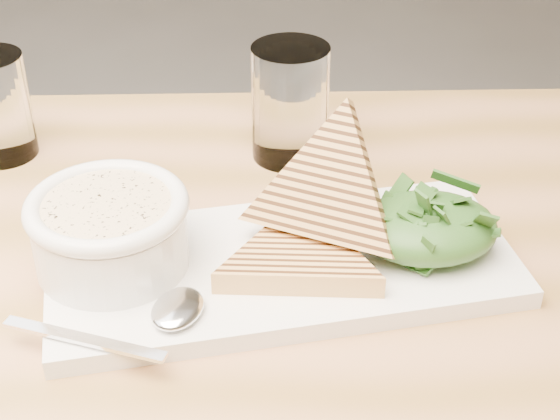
{
  "coord_description": "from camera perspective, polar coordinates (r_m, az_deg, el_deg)",
  "views": [
    {
      "loc": [
        0.27,
        -0.3,
        1.17
      ],
      "look_at": [
        0.31,
        0.27,
        0.78
      ],
      "focal_mm": 55.0,
      "sensor_mm": 36.0,
      "label": 1
    }
  ],
  "objects": [
    {
      "name": "table_top",
      "position": [
        0.68,
        -11.57,
        -9.64
      ],
      "size": [
        1.28,
        0.89,
        0.04
      ],
      "primitive_type": "cube",
      "rotation": [
        0.0,
        0.0,
        -0.05
      ],
      "color": "#B57D51",
      "rests_on": "ground"
    },
    {
      "name": "soup",
      "position": [
        0.68,
        -11.45,
        0.13
      ],
      "size": [
        0.1,
        0.1,
        0.01
      ],
      "primitive_type": "cylinder",
      "color": "beige",
      "rests_on": "soup_bowl"
    },
    {
      "name": "glass_far",
      "position": [
        0.84,
        0.68,
        7.13
      ],
      "size": [
        0.08,
        0.08,
        0.12
      ],
      "primitive_type": "cylinder",
      "color": "white",
      "rests_on": "table_top"
    },
    {
      "name": "salad_base",
      "position": [
        0.71,
        9.76,
        -1.16
      ],
      "size": [
        0.12,
        0.09,
        0.04
      ],
      "primitive_type": "ellipsoid",
      "color": "#1B4315",
      "rests_on": "platter"
    },
    {
      "name": "platter",
      "position": [
        0.7,
        0.12,
        -3.73
      ],
      "size": [
        0.4,
        0.22,
        0.02
      ],
      "primitive_type": "cube",
      "rotation": [
        0.0,
        0.0,
        0.13
      ],
      "color": "white",
      "rests_on": "table_top"
    },
    {
      "name": "sandwich_lean",
      "position": [
        0.69,
        3.17,
        1.16
      ],
      "size": [
        0.21,
        0.21,
        0.17
      ],
      "primitive_type": null,
      "rotation": [
        0.95,
        0.0,
        -0.5
      ],
      "color": "tan",
      "rests_on": "sandwich_flat"
    },
    {
      "name": "bowl_rim",
      "position": [
        0.68,
        -11.46,
        0.27
      ],
      "size": [
        0.13,
        0.13,
        0.01
      ],
      "primitive_type": "torus",
      "color": "white",
      "rests_on": "soup_bowl"
    },
    {
      "name": "soup_bowl",
      "position": [
        0.69,
        -11.18,
        -1.88
      ],
      "size": [
        0.12,
        0.12,
        0.05
      ],
      "primitive_type": "cylinder",
      "color": "white",
      "rests_on": "platter"
    },
    {
      "name": "spoon_handle",
      "position": [
        0.63,
        -12.91,
        -8.36
      ],
      "size": [
        0.12,
        0.06,
        0.0
      ],
      "primitive_type": "cube",
      "rotation": [
        0.0,
        0.0,
        -0.39
      ],
      "color": "silver",
      "rests_on": "platter"
    },
    {
      "name": "spoon_bowl",
      "position": [
        0.64,
        -6.83,
        -6.53
      ],
      "size": [
        0.05,
        0.06,
        0.01
      ],
      "primitive_type": "ellipsoid",
      "rotation": [
        0.0,
        0.0,
        -0.39
      ],
      "color": "silver",
      "rests_on": "platter"
    },
    {
      "name": "arugula_pile",
      "position": [
        0.7,
        9.8,
        -0.85
      ],
      "size": [
        0.11,
        0.1,
        0.05
      ],
      "primitive_type": null,
      "color": "#386226",
      "rests_on": "platter"
    },
    {
      "name": "sandwich_flat",
      "position": [
        0.68,
        1.28,
        -3.1
      ],
      "size": [
        0.17,
        0.17,
        0.02
      ],
      "primitive_type": null,
      "rotation": [
        0.0,
        0.0,
        -0.12
      ],
      "color": "tan",
      "rests_on": "platter"
    }
  ]
}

